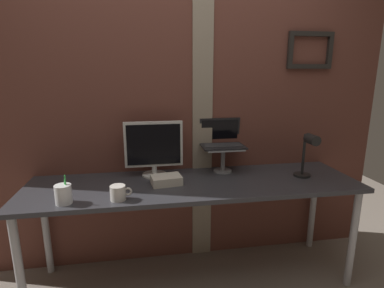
{
  "coord_description": "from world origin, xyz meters",
  "views": [
    {
      "loc": [
        -0.22,
        -1.88,
        1.5
      ],
      "look_at": [
        0.11,
        0.15,
        1.01
      ],
      "focal_mm": 28.05,
      "sensor_mm": 36.0,
      "label": 1
    }
  ],
  "objects_px": {
    "desk_lamp": "(308,151)",
    "coffee_mug": "(118,193)",
    "monitor": "(154,146)",
    "laptop": "(221,139)",
    "pen_cup": "(63,194)"
  },
  "relations": [
    {
      "from": "coffee_mug",
      "to": "desk_lamp",
      "type": "bearing_deg",
      "value": 6.98
    },
    {
      "from": "pen_cup",
      "to": "monitor",
      "type": "bearing_deg",
      "value": 36.9
    },
    {
      "from": "monitor",
      "to": "desk_lamp",
      "type": "height_order",
      "value": "monitor"
    },
    {
      "from": "desk_lamp",
      "to": "coffee_mug",
      "type": "xyz_separation_m",
      "value": [
        -1.3,
        -0.16,
        -0.16
      ]
    },
    {
      "from": "monitor",
      "to": "desk_lamp",
      "type": "bearing_deg",
      "value": -13.01
    },
    {
      "from": "laptop",
      "to": "monitor",
      "type": "bearing_deg",
      "value": -173.55
    },
    {
      "from": "monitor",
      "to": "laptop",
      "type": "height_order",
      "value": "monitor"
    },
    {
      "from": "desk_lamp",
      "to": "coffee_mug",
      "type": "bearing_deg",
      "value": -173.02
    },
    {
      "from": "laptop",
      "to": "coffee_mug",
      "type": "xyz_separation_m",
      "value": [
        -0.75,
        -0.46,
        -0.2
      ]
    },
    {
      "from": "pen_cup",
      "to": "coffee_mug",
      "type": "height_order",
      "value": "pen_cup"
    },
    {
      "from": "laptop",
      "to": "pen_cup",
      "type": "xyz_separation_m",
      "value": [
        -1.06,
        -0.46,
        -0.19
      ]
    },
    {
      "from": "desk_lamp",
      "to": "laptop",
      "type": "bearing_deg",
      "value": 150.88
    },
    {
      "from": "monitor",
      "to": "desk_lamp",
      "type": "xyz_separation_m",
      "value": [
        1.07,
        -0.25,
        -0.02
      ]
    },
    {
      "from": "laptop",
      "to": "coffee_mug",
      "type": "bearing_deg",
      "value": -148.26
    },
    {
      "from": "laptop",
      "to": "desk_lamp",
      "type": "height_order",
      "value": "laptop"
    }
  ]
}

